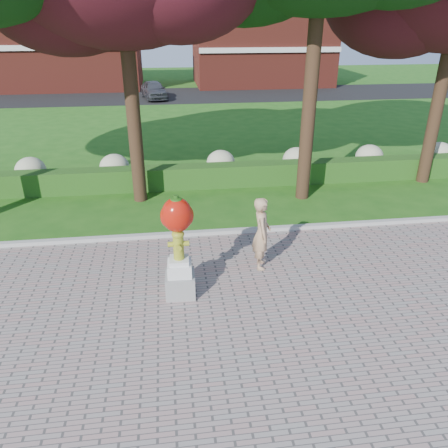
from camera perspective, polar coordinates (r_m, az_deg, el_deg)
The scene contains 10 objects.
ground at distance 9.83m, azimuth -0.34°, elevation -9.36°, with size 100.00×100.00×0.00m, color #205816.
curb at distance 12.36m, azimuth -2.11°, elevation -1.20°, with size 40.00×0.18×0.15m, color #ADADA5.
lawn_hedge at distance 15.92m, azimuth -3.56°, elevation 6.23°, with size 24.00×0.70×0.80m, color #1D4513.
hydrangea_row at distance 16.87m, azimuth -1.88°, elevation 7.91°, with size 20.10×1.10×0.99m.
street at distance 36.46m, azimuth -6.16°, elevation 16.37°, with size 50.00×8.00×0.02m, color black.
building_left at distance 43.02m, azimuth -21.10°, elevation 20.99°, with size 14.00×8.00×7.00m, color maroon.
building_right at distance 43.04m, azimuth 4.87°, elevation 22.04°, with size 12.00×8.00×6.40m, color maroon.
hydrant_sculpture at distance 9.23m, azimuth -5.97°, elevation -2.64°, with size 0.69×0.66×2.35m.
woman at distance 10.45m, azimuth 4.94°, elevation -1.21°, with size 0.66×0.43×1.81m, color tan.
parked_car at distance 34.90m, azimuth -9.15°, elevation 16.92°, with size 1.56×3.88×1.32m, color #3F4046.
Camera 1 is at (-1.01, -8.02, 5.59)m, focal length 35.00 mm.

